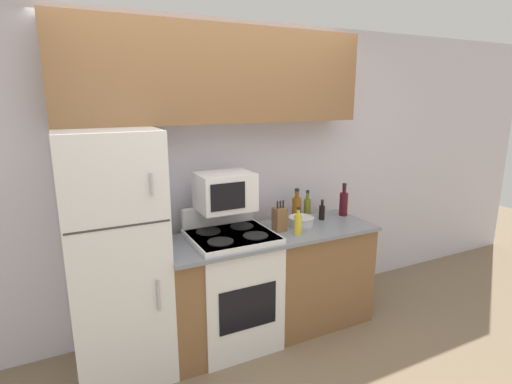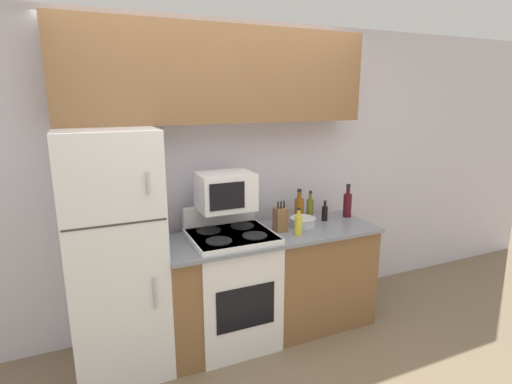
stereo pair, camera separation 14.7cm
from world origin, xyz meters
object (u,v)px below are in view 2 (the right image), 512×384
at_px(bottle_soy_sauce, 325,213).
at_px(stove, 232,287).
at_px(microwave, 225,191).
at_px(bowl, 303,221).
at_px(refrigerator, 115,253).
at_px(bottle_olive_oil, 310,208).
at_px(bottle_cooking_spray, 298,224).
at_px(knife_block, 280,219).
at_px(bottle_whiskey, 299,208).
at_px(bottle_wine_red, 347,204).

bearing_deg(bottle_soy_sauce, stove, -174.31).
xyz_separation_m(microwave, bowl, (0.66, -0.08, -0.31)).
distance_m(refrigerator, stove, 0.93).
xyz_separation_m(bottle_olive_oil, bottle_cooking_spray, (-0.29, -0.30, -0.02)).
bearing_deg(knife_block, stove, 179.97).
bearing_deg(bowl, bottle_whiskey, 71.62).
bearing_deg(refrigerator, bottle_wine_red, 1.03).
bearing_deg(microwave, knife_block, -14.96).
distance_m(knife_block, bottle_whiskey, 0.34).
bearing_deg(bottle_olive_oil, refrigerator, -176.76).
height_order(stove, microwave, microwave).
distance_m(microwave, bottle_whiskey, 0.75).
relative_size(stove, bottle_cooking_spray, 4.93).
bearing_deg(bottle_wine_red, microwave, 179.83).
relative_size(bottle_soy_sauce, bottle_whiskey, 0.64).
relative_size(stove, bowl, 4.92).
xyz_separation_m(bowl, bottle_olive_oil, (0.15, 0.13, 0.06)).
bearing_deg(refrigerator, bottle_cooking_spray, -8.87).
xyz_separation_m(bottle_wine_red, bottle_soy_sauce, (-0.25, -0.02, -0.05)).
relative_size(refrigerator, bottle_soy_sauce, 9.71).
bearing_deg(bottle_soy_sauce, knife_block, -169.38).
relative_size(knife_block, bottle_whiskey, 0.90).
bearing_deg(bottle_olive_oil, bowl, -138.38).
bearing_deg(bottle_whiskey, stove, -164.73).
height_order(microwave, bottle_wine_red, microwave).
bearing_deg(bottle_soy_sauce, refrigerator, -179.45).
bearing_deg(microwave, stove, -89.47).
bearing_deg(bowl, refrigerator, 178.56).
bearing_deg(bottle_soy_sauce, bottle_wine_red, 4.38).
distance_m(microwave, bottle_cooking_spray, 0.63).
bearing_deg(stove, bottle_whiskey, 15.27).
xyz_separation_m(stove, knife_block, (0.42, -0.00, 0.51)).
bearing_deg(bottle_olive_oil, bottle_whiskey, 164.61).
height_order(stove, bottle_cooking_spray, bottle_cooking_spray).
distance_m(stove, knife_block, 0.66).
distance_m(refrigerator, bottle_cooking_spray, 1.38).
distance_m(bowl, bottle_wine_red, 0.52).
relative_size(refrigerator, microwave, 4.12).
height_order(microwave, bottle_whiskey, microwave).
height_order(refrigerator, bottle_cooking_spray, refrigerator).
bearing_deg(knife_block, bottle_olive_oil, 23.80).
xyz_separation_m(microwave, bottle_wine_red, (1.16, -0.00, -0.23)).
bearing_deg(stove, bottle_soy_sauce, 5.69).
bearing_deg(refrigerator, microwave, 2.69).
bearing_deg(bottle_wine_red, bowl, -171.70).
distance_m(knife_block, bowl, 0.24).
relative_size(bottle_olive_oil, bottle_wine_red, 0.87).
bearing_deg(knife_block, microwave, 165.04).
xyz_separation_m(bottle_cooking_spray, bottle_whiskey, (0.19, 0.33, 0.02)).
bearing_deg(bottle_soy_sauce, microwave, 178.56).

